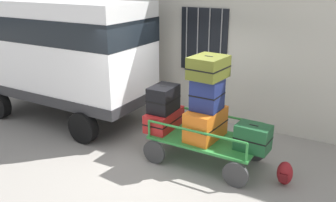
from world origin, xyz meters
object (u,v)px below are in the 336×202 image
suitcase_midleft_middle (207,94)px  suitcase_midleft_top (208,67)px  suitcase_left_bottom (164,119)px  suitcase_left_middle (164,99)px  suitcase_center_bottom (253,138)px  backpack (285,173)px  luggage_cart (205,143)px  suitcase_midleft_bottom (206,124)px  van (61,48)px

suitcase_midleft_middle → suitcase_midleft_top: suitcase_midleft_top is taller
suitcase_left_bottom → suitcase_left_middle: 0.45m
suitcase_center_bottom → suitcase_midleft_top: bearing=176.7°
suitcase_midleft_middle → backpack: size_ratio=1.36×
suitcase_left_middle → luggage_cart: bearing=-0.1°
suitcase_left_middle → suitcase_midleft_bottom: size_ratio=0.71×
suitcase_left_bottom → suitcase_center_bottom: size_ratio=1.49×
van → suitcase_left_middle: bearing=-6.9°
suitcase_center_bottom → backpack: size_ratio=1.41×
suitcase_midleft_middle → suitcase_midleft_top: bearing=90.0°
suitcase_midleft_middle → suitcase_center_bottom: suitcase_midleft_middle is taller
suitcase_left_middle → suitcase_center_bottom: size_ratio=1.04×
suitcase_midleft_top → suitcase_center_bottom: 1.48m
van → suitcase_left_bottom: bearing=-6.5°
van → suitcase_center_bottom: 5.13m
suitcase_left_middle → suitcase_midleft_bottom: bearing=-0.1°
suitcase_left_bottom → suitcase_midleft_bottom: 0.93m
suitcase_left_bottom → backpack: 2.51m
backpack → suitcase_midleft_top: bearing=177.5°
suitcase_midleft_top → luggage_cart: bearing=-90.0°
backpack → suitcase_left_middle: bearing=179.1°
van → suitcase_left_bottom: (3.15, -0.36, -1.09)m
suitcase_midleft_bottom → suitcase_left_middle: bearing=179.9°
luggage_cart → suitcase_midleft_bottom: bearing=-90.0°
suitcase_center_bottom → backpack: bearing=-1.1°
suitcase_midleft_middle → suitcase_midleft_top: (-0.00, 0.01, 0.50)m
suitcase_left_middle → suitcase_midleft_middle: suitcase_midleft_middle is taller
suitcase_midleft_bottom → suitcase_midleft_top: size_ratio=1.23×
suitcase_midleft_middle → suitcase_center_bottom: 1.13m
luggage_cart → suitcase_left_middle: bearing=179.9°
luggage_cart → suitcase_center_bottom: (0.93, -0.03, 0.34)m
van → suitcase_midleft_middle: 4.11m
van → luggage_cart: bearing=-5.3°
suitcase_center_bottom → luggage_cart: bearing=178.4°
suitcase_left_middle → suitcase_midleft_middle: (0.93, 0.02, 0.25)m
suitcase_midleft_bottom → suitcase_midleft_top: 1.09m
luggage_cart → backpack: size_ratio=4.80×
suitcase_midleft_top → suitcase_left_middle: bearing=-178.3°
luggage_cart → suitcase_center_bottom: bearing=-1.6°
suitcase_left_bottom → suitcase_midleft_middle: size_ratio=1.54×
suitcase_midleft_top → backpack: (1.54, -0.07, -1.68)m
suitcase_left_middle → suitcase_midleft_bottom: 0.99m
luggage_cart → suitcase_center_bottom: suitcase_center_bottom is taller
suitcase_midleft_top → suitcase_midleft_middle: bearing=-90.0°
suitcase_left_bottom → backpack: (2.47, -0.06, -0.48)m
luggage_cart → suitcase_left_bottom: suitcase_left_bottom is taller
van → backpack: bearing=-4.3°
suitcase_left_middle → suitcase_left_bottom: bearing=90.0°
luggage_cart → suitcase_center_bottom: 0.99m
luggage_cart → suitcase_midleft_middle: (0.00, 0.02, 0.99)m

